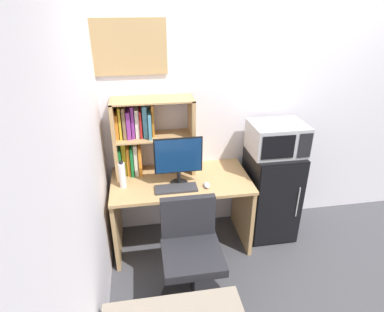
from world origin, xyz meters
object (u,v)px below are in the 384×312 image
at_px(desk_chair, 191,260).
at_px(mini_fridge, 270,193).
at_px(water_bottle, 122,175).
at_px(wall_corkboard, 126,47).
at_px(computer_mouse, 207,185).
at_px(microwave, 277,138).
at_px(keyboard, 176,188).
at_px(hutch_bookshelf, 142,135).
at_px(monitor, 178,158).

bearing_deg(desk_chair, mini_fridge, 37.67).
xyz_separation_m(water_bottle, wall_corkboard, (0.12, 0.38, 1.02)).
bearing_deg(computer_mouse, microwave, 17.33).
bearing_deg(water_bottle, keyboard, -14.65).
distance_m(hutch_bookshelf, wall_corkboard, 0.78).
bearing_deg(water_bottle, microwave, 4.10).
xyz_separation_m(water_bottle, desk_chair, (0.51, -0.63, -0.47)).
bearing_deg(wall_corkboard, desk_chair, -68.67).
bearing_deg(wall_corkboard, water_bottle, -107.67).
height_order(monitor, mini_fridge, monitor).
xyz_separation_m(hutch_bookshelf, microwave, (1.26, -0.16, -0.05)).
bearing_deg(mini_fridge, computer_mouse, -162.88).
distance_m(hutch_bookshelf, monitor, 0.44).
bearing_deg(monitor, keyboard, -112.89).
bearing_deg(mini_fridge, monitor, -171.98).
bearing_deg(computer_mouse, desk_chair, -113.92).
bearing_deg(desk_chair, water_bottle, 129.19).
xyz_separation_m(computer_mouse, mini_fridge, (0.72, 0.22, -0.30)).
relative_size(mini_fridge, desk_chair, 1.05).
xyz_separation_m(water_bottle, microwave, (1.45, 0.10, 0.21)).
bearing_deg(mini_fridge, microwave, 89.87).
bearing_deg(monitor, wall_corkboard, 132.61).
relative_size(water_bottle, wall_corkboard, 0.37).
bearing_deg(monitor, hutch_bookshelf, 135.48).
relative_size(monitor, microwave, 0.89).
distance_m(computer_mouse, wall_corkboard, 1.38).
xyz_separation_m(mini_fridge, microwave, (0.00, 0.00, 0.61)).
bearing_deg(wall_corkboard, keyboard, -55.54).
xyz_separation_m(monitor, computer_mouse, (0.24, -0.09, -0.24)).
bearing_deg(keyboard, water_bottle, 165.35).
height_order(monitor, water_bottle, monitor).
xyz_separation_m(monitor, keyboard, (-0.04, -0.09, -0.25)).
distance_m(keyboard, microwave, 1.07).
bearing_deg(desk_chair, monitor, 91.44).
bearing_deg(mini_fridge, wall_corkboard, 168.38).
height_order(hutch_bookshelf, microwave, hutch_bookshelf).
bearing_deg(keyboard, computer_mouse, 0.04).
xyz_separation_m(monitor, water_bottle, (-0.50, 0.03, -0.14)).
distance_m(monitor, keyboard, 0.27).
height_order(keyboard, computer_mouse, computer_mouse).
distance_m(hutch_bookshelf, water_bottle, 0.42).
xyz_separation_m(hutch_bookshelf, desk_chair, (0.31, -0.89, -0.73)).
relative_size(monitor, computer_mouse, 4.52).
relative_size(computer_mouse, mini_fridge, 0.11).
distance_m(desk_chair, wall_corkboard, 1.84).
bearing_deg(water_bottle, monitor, -3.90).
relative_size(keyboard, desk_chair, 0.42).
bearing_deg(microwave, computer_mouse, -162.67).
xyz_separation_m(hutch_bookshelf, computer_mouse, (0.54, -0.38, -0.36)).
height_order(hutch_bookshelf, computer_mouse, hutch_bookshelf).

